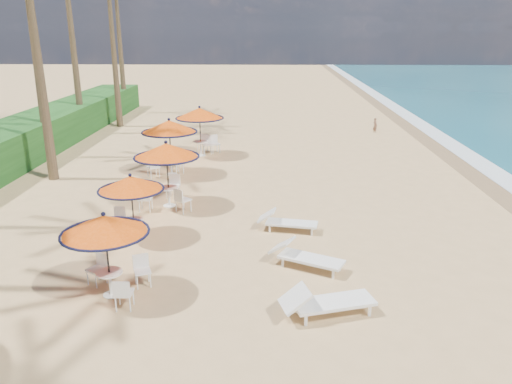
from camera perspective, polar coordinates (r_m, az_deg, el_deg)
ground at (r=12.46m, az=5.74°, el=-12.25°), size 160.00×160.00×0.00m
foam_strip at (r=23.92m, az=26.92°, el=0.97°), size 1.20×140.00×0.04m
wetsand_band at (r=23.55m, az=24.94°, el=1.01°), size 1.40×140.00×0.02m
station_0 at (r=12.44m, az=-16.64°, el=-4.71°), size 2.12×2.12×2.21m
station_1 at (r=15.73m, az=-14.34°, el=0.33°), size 2.03×2.03×2.12m
station_2 at (r=18.28m, az=-10.19°, el=3.77°), size 2.38×2.47×2.48m
station_3 at (r=22.41m, az=-9.90°, el=6.63°), size 2.47×2.56×2.57m
station_4 at (r=25.74m, az=-6.30°, el=8.28°), size 2.47×2.47×2.57m
lounger_near at (r=11.75m, az=7.84°, el=-12.27°), size 2.31×1.28×0.79m
lounger_mid at (r=13.87m, az=5.49°, el=-7.26°), size 2.15×1.50×0.74m
lounger_far at (r=16.25m, az=3.39°, el=-3.36°), size 2.01×0.93×0.69m
person at (r=32.49m, az=13.46°, el=7.48°), size 0.36×0.42×0.97m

